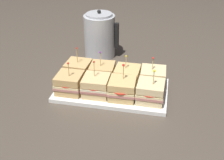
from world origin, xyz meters
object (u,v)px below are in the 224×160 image
(sandwich_back_center_left, at_px, (102,73))
(sandwich_back_far_right, at_px, (153,78))
(kettle_steel, at_px, (100,36))
(sandwich_front_far_left, at_px, (70,83))
(sandwich_front_center_right, at_px, (122,89))
(serving_platter, at_px, (112,90))
(sandwich_front_far_right, at_px, (150,92))
(sandwich_front_center_left, at_px, (96,86))
(sandwich_back_far_left, at_px, (78,70))
(sandwich_back_center_right, at_px, (127,76))

(sandwich_back_center_left, xyz_separation_m, sandwich_back_far_right, (0.24, 0.00, -0.00))
(sandwich_back_far_right, xyz_separation_m, kettle_steel, (-0.33, 0.30, 0.06))
(sandwich_back_center_left, relative_size, kettle_steel, 0.59)
(sandwich_front_far_left, distance_m, sandwich_back_far_right, 0.38)
(sandwich_front_center_right, distance_m, sandwich_back_far_right, 0.17)
(kettle_steel, bearing_deg, serving_platter, -68.32)
(serving_platter, bearing_deg, sandwich_front_far_right, -18.40)
(serving_platter, relative_size, sandwich_front_center_left, 3.15)
(sandwich_front_center_left, distance_m, kettle_steel, 0.44)
(sandwich_back_far_left, bearing_deg, sandwich_front_center_right, -27.45)
(sandwich_front_far_left, bearing_deg, sandwich_back_far_left, 89.36)
(sandwich_back_far_right, distance_m, kettle_steel, 0.45)
(sandwich_front_center_left, bearing_deg, sandwich_back_far_right, 26.77)
(serving_platter, relative_size, kettle_steel, 1.87)
(sandwich_front_center_left, bearing_deg, sandwich_front_far_left, -178.65)
(sandwich_back_far_left, relative_size, kettle_steel, 0.61)
(serving_platter, relative_size, sandwich_back_far_left, 3.09)
(kettle_steel, bearing_deg, sandwich_front_center_left, -78.42)
(serving_platter, relative_size, sandwich_front_far_left, 3.33)
(sandwich_back_center_right, bearing_deg, sandwich_front_far_left, -153.28)
(sandwich_back_far_left, bearing_deg, serving_platter, -19.13)
(sandwich_front_center_left, height_order, sandwich_front_center_right, sandwich_front_center_left)
(sandwich_front_far_left, relative_size, kettle_steel, 0.56)
(serving_platter, distance_m, sandwich_front_center_left, 0.10)
(sandwich_front_center_left, xyz_separation_m, sandwich_back_far_right, (0.24, 0.12, -0.00))
(sandwich_back_far_left, height_order, sandwich_back_center_left, sandwich_back_far_left)
(sandwich_front_far_left, bearing_deg, serving_platter, 18.79)
(sandwich_front_center_right, relative_size, sandwich_back_center_left, 1.00)
(kettle_steel, bearing_deg, sandwich_front_far_right, -52.73)
(sandwich_front_far_left, bearing_deg, sandwich_back_far_right, 18.91)
(sandwich_back_center_left, xyz_separation_m, kettle_steel, (-0.09, 0.31, 0.06))
(sandwich_front_center_right, bearing_deg, sandwich_back_center_right, 88.68)
(sandwich_back_far_right, bearing_deg, sandwich_back_center_right, -179.01)
(sandwich_back_center_right, bearing_deg, kettle_steel, 123.93)
(sandwich_back_center_left, distance_m, sandwich_back_center_right, 0.12)
(serving_platter, bearing_deg, sandwich_front_center_left, -135.21)
(sandwich_front_center_left, height_order, sandwich_back_center_left, sandwich_front_center_left)
(sandwich_back_far_right, relative_size, kettle_steel, 0.54)
(sandwich_front_center_right, bearing_deg, sandwich_front_far_left, -179.94)
(serving_platter, relative_size, sandwich_back_far_right, 3.44)
(serving_platter, distance_m, sandwich_front_far_left, 0.20)
(sandwich_front_far_left, distance_m, sandwich_back_center_right, 0.27)
(sandwich_back_center_left, distance_m, kettle_steel, 0.33)
(sandwich_front_far_right, distance_m, sandwich_back_center_left, 0.27)
(serving_platter, height_order, sandwich_back_center_right, sandwich_back_center_right)
(sandwich_front_center_right, bearing_deg, sandwich_front_far_right, 0.71)
(sandwich_front_center_left, distance_m, sandwich_back_far_right, 0.27)
(sandwich_front_center_left, height_order, sandwich_back_far_left, sandwich_back_far_left)
(sandwich_front_far_left, distance_m, sandwich_front_center_left, 0.12)
(sandwich_front_center_right, bearing_deg, serving_platter, 133.57)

